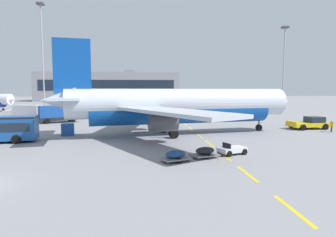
% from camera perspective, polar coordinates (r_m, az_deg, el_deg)
% --- Properties ---
extents(ground, '(400.00, 400.00, 0.00)m').
position_cam_1_polar(ground, '(65.86, 21.50, 0.02)').
color(ground, gray).
extents(apron_paint_markings, '(8.00, 94.17, 0.01)m').
position_cam_1_polar(apron_paint_markings, '(55.38, 2.68, -0.59)').
color(apron_paint_markings, yellow).
rests_on(apron_paint_markings, ground).
extents(airliner_foreground, '(34.71, 34.07, 12.20)m').
position_cam_1_polar(airliner_foreground, '(39.03, 2.00, 2.57)').
color(airliner_foreground, silver).
rests_on(airliner_foreground, ground).
extents(pushback_tug, '(6.27, 3.69, 2.08)m').
position_cam_1_polar(pushback_tug, '(50.07, 26.06, -0.81)').
color(pushback_tug, yellow).
rests_on(pushback_tug, ground).
extents(airliner_mid_left, '(25.03, 23.62, 9.26)m').
position_cam_1_polar(airliner_mid_left, '(99.61, -14.85, 3.76)').
color(airliner_mid_left, silver).
rests_on(airliner_mid_left, ground).
extents(catering_truck, '(7.32, 5.34, 3.14)m').
position_cam_1_polar(catering_truck, '(57.30, -20.94, 0.89)').
color(catering_truck, black).
rests_on(catering_truck, ground).
extents(fuel_service_truck, '(7.32, 3.63, 3.14)m').
position_cam_1_polar(fuel_service_truck, '(61.59, -26.40, 0.99)').
color(fuel_service_truck, black).
rests_on(fuel_service_truck, ground).
extents(baggage_train, '(8.51, 4.65, 1.14)m').
position_cam_1_polar(baggage_train, '(26.27, 7.33, -6.57)').
color(baggage_train, silver).
rests_on(baggage_train, ground).
extents(ground_crew_worker, '(0.32, 0.67, 1.68)m').
position_cam_1_polar(ground_crew_worker, '(47.75, 29.51, -1.20)').
color(ground_crew_worker, '#232328').
rests_on(ground_crew_worker, ground).
extents(uld_cargo_container, '(1.86, 1.82, 1.60)m').
position_cam_1_polar(uld_cargo_container, '(40.99, -19.10, -2.01)').
color(uld_cargo_container, '#194C9E').
rests_on(uld_cargo_container, ground).
extents(apron_light_mast_near, '(1.80, 1.80, 28.82)m').
position_cam_1_polar(apron_light_mast_near, '(86.58, -23.51, 12.91)').
color(apron_light_mast_near, slate).
rests_on(apron_light_mast_near, ground).
extents(apron_light_mast_far, '(1.80, 1.80, 24.20)m').
position_cam_1_polar(apron_light_mast_far, '(92.68, 21.84, 10.90)').
color(apron_light_mast_far, slate).
rests_on(apron_light_mast_far, ground).
extents(terminal_satellite, '(73.87, 22.94, 16.58)m').
position_cam_1_polar(terminal_satellite, '(161.98, -11.40, 6.12)').
color(terminal_satellite, gray).
rests_on(terminal_satellite, ground).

